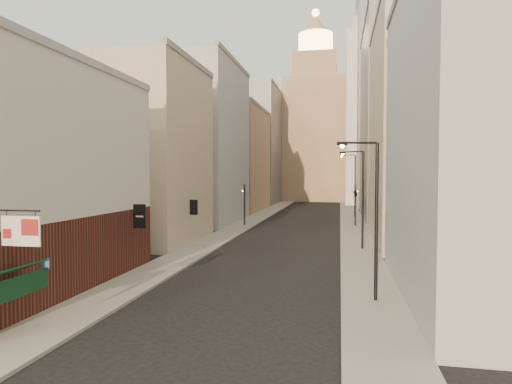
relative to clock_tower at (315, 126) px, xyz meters
name	(u,v)px	position (x,y,z in m)	size (l,w,h in m)	color
sidewalk_left	(265,213)	(-5.50, -37.00, -17.56)	(3.00, 140.00, 0.15)	gray
sidewalk_right	(350,215)	(7.50, -37.00, -17.56)	(3.00, 140.00, 0.15)	gray
near_building_left	(29,178)	(-9.99, -83.00, -11.61)	(8.30, 23.04, 12.30)	#50251E
left_bldg_beige	(152,155)	(-11.00, -66.00, -9.63)	(8.00, 12.00, 16.00)	tan
left_bldg_grey	(206,144)	(-11.00, -50.00, -7.63)	(8.00, 16.00, 20.00)	#9D9DA2
left_bldg_tan	(238,161)	(-11.00, -32.00, -9.13)	(8.00, 18.00, 17.00)	tan
left_bldg_wingrid	(260,147)	(-11.00, -12.00, -5.63)	(8.00, 20.00, 24.00)	gray
right_bldg_grey	(490,137)	(13.00, -80.00, -9.63)	(8.00, 16.00, 16.00)	#9D9DA2
right_bldg_beige	(421,132)	(13.00, -62.00, -7.63)	(8.00, 16.00, 20.00)	tan
right_bldg_wingrid	(394,124)	(13.00, -42.00, -4.63)	(8.00, 20.00, 26.00)	gray
highrise	(409,75)	(19.00, -14.00, 8.02)	(21.00, 23.00, 51.20)	gray
clock_tower	(315,126)	(0.00, 0.00, 0.00)	(14.00, 14.00, 44.90)	tan
white_tower	(366,112)	(11.00, -14.00, 0.97)	(8.00, 8.00, 41.50)	silver
streetlamp_near	(372,212)	(7.45, -81.51, -13.20)	(1.98, 0.74, 7.76)	black
streetlamp_mid	(360,194)	(7.56, -66.79, -13.00)	(1.99, 1.01, 8.11)	black
streetlamp_far	(353,182)	(7.80, -40.61, -12.51)	(2.30, 0.78, 8.97)	black
traffic_light_left	(245,198)	(-5.24, -52.92, -14.25)	(0.55, 0.43, 5.00)	black
traffic_light_right	(355,194)	(7.71, -51.32, -13.79)	(0.75, 0.75, 5.00)	black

